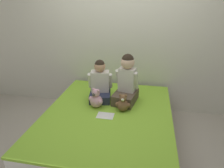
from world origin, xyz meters
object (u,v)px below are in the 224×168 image
object	(u,v)px
teddy_bear_held_by_right_child	(123,104)
sign_card	(105,116)
bed	(108,128)
child_on_left	(100,84)
child_on_right	(126,82)
teddy_bear_held_by_left_child	(96,99)

from	to	relation	value
teddy_bear_held_by_right_child	sign_card	xyz separation A→B (m)	(-0.19, -0.17, -0.10)
bed	sign_card	size ratio (longest dim) A/B	9.26
child_on_left	sign_card	bearing A→B (deg)	-78.59
child_on_right	sign_card	size ratio (longest dim) A/B	3.23
child_on_right	bed	bearing A→B (deg)	-106.59
sign_card	child_on_left	bearing A→B (deg)	111.44
child_on_left	teddy_bear_held_by_left_child	xyz separation A→B (m)	(0.00, -0.25, -0.12)
teddy_bear_held_by_right_child	sign_card	size ratio (longest dim) A/B	1.12
bed	teddy_bear_held_by_right_child	size ratio (longest dim) A/B	8.24
teddy_bear_held_by_left_child	teddy_bear_held_by_right_child	distance (m)	0.36
teddy_bear_held_by_left_child	teddy_bear_held_by_right_child	world-z (taller)	teddy_bear_held_by_left_child
child_on_left	teddy_bear_held_by_left_child	bearing A→B (deg)	-98.92
bed	child_on_left	distance (m)	0.62
teddy_bear_held_by_right_child	sign_card	distance (m)	0.27
teddy_bear_held_by_left_child	child_on_right	bearing A→B (deg)	58.83
child_on_left	teddy_bear_held_by_right_child	world-z (taller)	child_on_left
child_on_right	sign_card	xyz separation A→B (m)	(-0.20, -0.44, -0.28)
sign_card	teddy_bear_held_by_right_child	bearing A→B (deg)	41.02
bed	teddy_bear_held_by_left_child	xyz separation A→B (m)	(-0.18, 0.11, 0.35)
child_on_left	teddy_bear_held_by_right_child	size ratio (longest dim) A/B	2.45
child_on_right	child_on_left	bearing A→B (deg)	-168.67
child_on_right	teddy_bear_held_by_left_child	distance (m)	0.48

